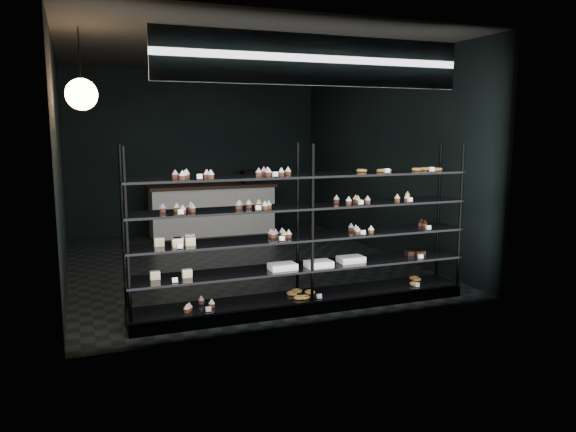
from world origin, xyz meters
The scene contains 5 objects.
room centered at (0.00, 0.00, 1.60)m, with size 5.01×6.01×3.20m.
display_shelf centered at (0.07, -2.45, 0.63)m, with size 4.00×0.50×1.91m.
signage centered at (0.00, -2.93, 2.75)m, with size 3.30×0.05×0.50m.
pendant_lamp centered at (-2.20, -1.43, 2.45)m, with size 0.35×0.35×0.91m.
service_counter centered at (0.20, 2.50, 0.50)m, with size 2.49×0.65×1.23m.
Camera 1 is at (-2.34, -8.24, 2.08)m, focal length 35.00 mm.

